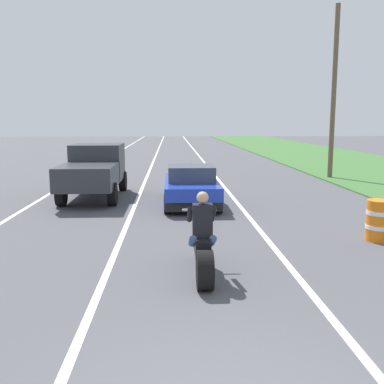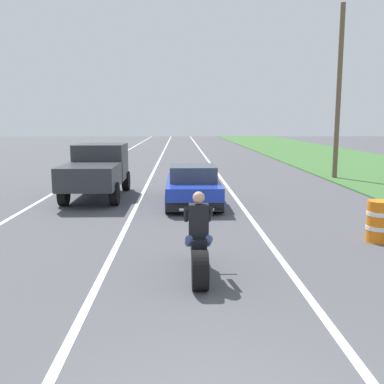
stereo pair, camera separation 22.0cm
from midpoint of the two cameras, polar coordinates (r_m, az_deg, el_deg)
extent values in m
cube|color=white|center=(24.24, -14.56, 2.06)|extent=(0.14, 120.00, 0.01)
cube|color=white|center=(23.84, 2.65, 2.23)|extent=(0.14, 120.00, 0.01)
cube|color=white|center=(23.77, -6.03, 2.17)|extent=(0.14, 120.00, 0.01)
cylinder|color=black|center=(7.69, 0.84, -10.06)|extent=(0.28, 0.69, 0.69)
cylinder|color=black|center=(9.18, 0.23, -7.07)|extent=(0.12, 0.63, 0.63)
cube|color=black|center=(8.40, 0.49, -6.51)|extent=(0.28, 1.10, 0.36)
cylinder|color=#B2B2B7|center=(9.01, 0.25, -4.97)|extent=(0.08, 0.36, 0.73)
cylinder|color=#A5A5AA|center=(8.89, 0.26, -2.32)|extent=(0.70, 0.05, 0.05)
cube|color=black|center=(8.06, 0.59, -3.67)|extent=(0.36, 0.24, 0.60)
sphere|color=tan|center=(7.98, 0.59, -0.72)|extent=(0.22, 0.22, 0.22)
cylinder|color=#384C7A|center=(8.18, -0.70, -6.37)|extent=(0.14, 0.47, 0.32)
cylinder|color=black|center=(8.33, -1.05, -2.89)|extent=(0.10, 0.51, 0.40)
cylinder|color=#384C7A|center=(8.20, 1.83, -6.33)|extent=(0.14, 0.47, 0.32)
cylinder|color=black|center=(8.36, 1.97, -2.86)|extent=(0.10, 0.51, 0.40)
cube|color=#1E38B2|center=(15.44, -0.55, 0.41)|extent=(1.80, 4.30, 0.64)
cube|color=#333D4C|center=(15.17, -0.53, 2.46)|extent=(1.56, 1.70, 0.52)
cube|color=black|center=(13.47, -0.21, -1.93)|extent=(1.76, 0.20, 0.28)
cylinder|color=black|center=(17.05, -3.45, 0.52)|extent=(0.24, 0.64, 0.64)
cylinder|color=black|center=(17.10, 1.92, 0.56)|extent=(0.24, 0.64, 0.64)
cylinder|color=black|center=(13.89, -3.59, -1.47)|extent=(0.24, 0.64, 0.64)
cylinder|color=black|center=(13.96, 2.99, -1.41)|extent=(0.24, 0.64, 0.64)
cube|color=#2D3035|center=(17.91, -12.38, 3.83)|extent=(1.90, 2.10, 1.40)
cube|color=#333D4C|center=(18.22, -12.24, 5.14)|extent=(1.67, 0.29, 0.57)
cube|color=#2D3035|center=(15.73, -13.69, 1.97)|extent=(1.90, 2.70, 0.80)
cylinder|color=black|center=(18.94, -14.49, 1.36)|extent=(0.28, 0.80, 0.80)
cylinder|color=black|center=(18.67, -9.25, 1.42)|extent=(0.28, 0.80, 0.80)
cylinder|color=black|center=(15.72, -16.93, -0.31)|extent=(0.28, 0.80, 0.80)
cylinder|color=black|center=(15.38, -10.63, -0.27)|extent=(0.28, 0.80, 0.80)
cylinder|color=brown|center=(23.33, 17.57, 12.04)|extent=(0.24, 0.24, 8.44)
cylinder|color=orange|center=(11.55, 22.41, -3.43)|extent=(0.56, 0.56, 1.00)
cylinder|color=white|center=(11.51, 22.47, -2.46)|extent=(0.58, 0.58, 0.10)
cylinder|color=white|center=(11.58, 22.37, -4.16)|extent=(0.58, 0.58, 0.10)
camera|label=1|loc=(0.11, -90.53, -0.09)|focal=41.30mm
camera|label=2|loc=(0.11, 89.47, 0.09)|focal=41.30mm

